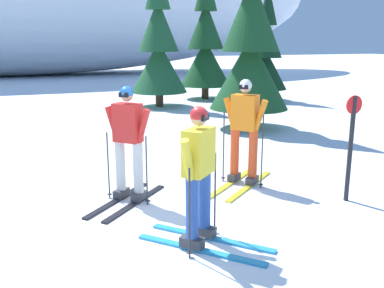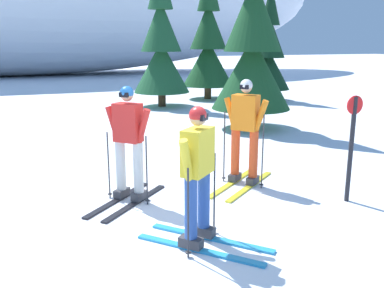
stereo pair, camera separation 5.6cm
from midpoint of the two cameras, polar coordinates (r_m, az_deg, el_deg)
name	(u,v)px [view 2 (the right image)]	position (r m, az deg, el deg)	size (l,w,h in m)	color
ground_plane	(173,230)	(5.74, -2.28, -11.29)	(120.00, 120.00, 0.00)	white
skier_orange_jacket	(245,130)	(7.28, 7.25, 1.84)	(1.63, 1.44, 1.80)	gold
skier_yellow_jacket	(198,174)	(5.05, 1.15, -4.00)	(1.44, 1.52, 1.69)	#2893CC
skier_red_jacket	(128,142)	(6.54, -8.22, 0.26)	(1.47, 1.46, 1.77)	black
pine_tree_center_left	(161,45)	(16.13, -4.03, 12.94)	(2.08, 2.08, 5.38)	#47301E
pine_tree_center	(253,43)	(12.05, 8.17, 13.18)	(2.18, 2.18, 5.64)	#47301E
pine_tree_center_right	(208,43)	(18.30, 2.26, 13.20)	(2.12, 2.12, 5.50)	#47301E
pine_tree_far_right	(269,53)	(18.08, 10.26, 11.82)	(1.78, 1.78, 4.61)	#47301E
trail_marker_post	(351,143)	(6.87, 20.64, 0.13)	(0.28, 0.07, 1.63)	black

